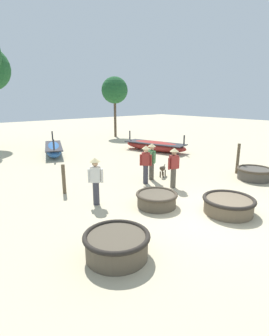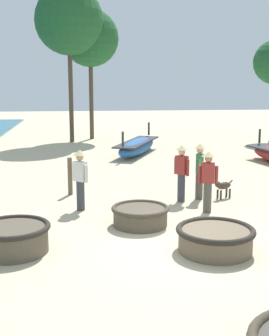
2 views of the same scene
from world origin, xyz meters
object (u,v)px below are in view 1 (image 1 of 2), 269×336
coracle_center (254,173)px  mooring_post_shoreline (238,159)px  dog (163,169)px  fisherman_standing_left (174,165)px  tree_left_mid (115,91)px  fisherman_hauling (96,178)px  fisherman_crouching (146,162)px  fisherman_with_hat (152,159)px  long_boat_white_hull (54,149)px  coracle_front_left (117,244)px  mooring_post_mid_beach (64,179)px  coracle_front_right (228,205)px  long_boat_green_hull (155,146)px  coracle_far_left (157,199)px

coracle_center → mooring_post_shoreline: (0.36, 1.04, 0.45)m
dog → mooring_post_shoreline: 3.80m
fisherman_standing_left → tree_left_mid: (7.31, 13.73, 3.37)m
coracle_center → fisherman_hauling: 7.44m
fisherman_standing_left → fisherman_crouching: 1.25m
fisherman_with_hat → fisherman_hauling: (-3.50, -0.83, 0.00)m
fisherman_standing_left → tree_left_mid: tree_left_mid is taller
coracle_center → long_boat_white_hull: bearing=111.9°
coracle_front_left → dog: bearing=34.2°
fisherman_with_hat → mooring_post_mid_beach: (-3.84, 0.92, -0.38)m
fisherman_hauling → tree_left_mid: (10.70, 13.17, 3.37)m
coracle_center → long_boat_white_hull: (-4.54, 11.29, 0.08)m
coracle_front_right → coracle_center: size_ratio=1.07×
coracle_front_right → coracle_front_left: size_ratio=1.06×
long_boat_white_hull → fisherman_with_hat: (0.97, -8.23, 0.58)m
tree_left_mid → long_boat_green_hull: bearing=-106.6°
coracle_far_left → fisherman_hauling: bearing=134.5°
coracle_front_left → dog: 6.76m
coracle_center → fisherman_standing_left: bearing=155.5°
fisherman_with_hat → fisherman_crouching: (-0.59, -0.24, 0.00)m
coracle_center → long_boat_green_hull: 7.83m
dog → long_boat_green_hull: bearing=48.1°
coracle_front_left → fisherman_standing_left: 5.37m
long_boat_white_hull → fisherman_with_hat: bearing=-83.2°
coracle_front_left → dog: (5.59, 3.80, 0.05)m
coracle_center → fisherman_hauling: size_ratio=0.93×
coracle_far_left → fisherman_with_hat: 3.16m
fisherman_crouching → fisherman_hauling: size_ratio=1.00×
coracle_center → tree_left_mid: (3.63, 15.40, 4.03)m
long_boat_white_hull → long_boat_green_hull: (5.89, -3.57, -0.00)m
long_boat_white_hull → fisherman_with_hat: 8.30m
fisherman_crouching → tree_left_mid: 15.18m
dog → mooring_post_shoreline: mooring_post_shoreline is taller
long_boat_white_hull → mooring_post_shoreline: 11.37m
coracle_front_right → fisherman_standing_left: fisherman_standing_left is taller
coracle_far_left → long_boat_green_hull: long_boat_green_hull is taller
coracle_far_left → coracle_front_right: bearing=-54.4°
fisherman_standing_left → mooring_post_shoreline: bearing=-8.9°
coracle_far_left → coracle_front_right: coracle_front_right is taller
coracle_front_left → long_boat_white_hull: 12.65m
fisherman_standing_left → dog: bearing=58.7°
fisherman_with_hat → mooring_post_shoreline: (3.92, -2.02, -0.21)m
mooring_post_mid_beach → tree_left_mid: (11.04, 11.42, 3.75)m
coracle_front_left → coracle_center: 8.46m
coracle_front_left → long_boat_white_hull: size_ratio=0.34×
coracle_front_right → coracle_front_left: (-4.19, 0.40, 0.03)m
mooring_post_mid_beach → tree_left_mid: bearing=46.0°
coracle_front_right → fisherman_hauling: bearing=129.8°
coracle_front_right → dog: size_ratio=2.64×
coracle_front_right → fisherman_crouching: 4.03m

